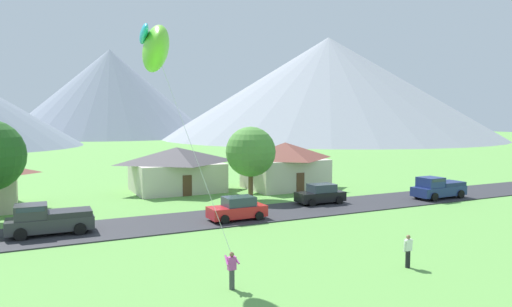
{
  "coord_description": "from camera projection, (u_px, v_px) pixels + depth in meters",
  "views": [
    {
      "loc": [
        -8.53,
        -6.95,
        7.61
      ],
      "look_at": [
        1.7,
        13.88,
        5.77
      ],
      "focal_mm": 33.18,
      "sensor_mm": 36.0,
      "label": 1
    }
  ],
  "objects": [
    {
      "name": "road_strip",
      "position": [
        162.0,
        224.0,
        33.32
      ],
      "size": [
        160.0,
        6.11,
        0.08
      ],
      "primitive_type": "cube",
      "color": "#2D2D33",
      "rests_on": "ground"
    },
    {
      "name": "pickup_truck_charcoal_east_side",
      "position": [
        48.0,
        219.0,
        30.1
      ],
      "size": [
        5.25,
        2.43,
        1.99
      ],
      "color": "#333338",
      "rests_on": "road_strip"
    },
    {
      "name": "mountain_east_ridge",
      "position": [
        328.0,
        88.0,
        162.36
      ],
      "size": [
        113.18,
        113.18,
        34.38
      ],
      "primitive_type": "cone",
      "color": "#8E939E",
      "rests_on": "ground"
    },
    {
      "name": "house_rightmost",
      "position": [
        285.0,
        165.0,
        49.52
      ],
      "size": [
        8.26,
        6.68,
        4.86
      ],
      "color": "beige",
      "rests_on": "ground"
    },
    {
      "name": "pickup_truck_navy_west_side",
      "position": [
        438.0,
        188.0,
        43.35
      ],
      "size": [
        5.25,
        2.43,
        1.99
      ],
      "color": "navy",
      "rests_on": "road_strip"
    },
    {
      "name": "house_left_center",
      "position": [
        177.0,
        168.0,
        47.89
      ],
      "size": [
        9.18,
        7.25,
        4.47
      ],
      "color": "beige",
      "rests_on": "ground"
    },
    {
      "name": "parked_car_black_west_end",
      "position": [
        321.0,
        194.0,
        40.8
      ],
      "size": [
        4.27,
        2.22,
        1.68
      ],
      "color": "black",
      "rests_on": "road_strip"
    },
    {
      "name": "parked_car_red_mid_west",
      "position": [
        237.0,
        209.0,
        34.41
      ],
      "size": [
        4.22,
        2.11,
        1.68
      ],
      "color": "red",
      "rests_on": "road_strip"
    },
    {
      "name": "kite_flyer_with_kite",
      "position": [
        155.0,
        50.0,
        22.82
      ],
      "size": [
        3.58,
        6.55,
        12.08
      ],
      "color": "#3D3D42",
      "rests_on": "ground"
    },
    {
      "name": "watcher_person",
      "position": [
        408.0,
        251.0,
        23.71
      ],
      "size": [
        0.56,
        0.24,
        1.68
      ],
      "color": "black",
      "rests_on": "ground"
    },
    {
      "name": "tree_left_of_center",
      "position": [
        251.0,
        152.0,
        42.75
      ],
      "size": [
        4.54,
        4.54,
        6.66
      ],
      "color": "brown",
      "rests_on": "ground"
    },
    {
      "name": "mountain_west_ridge",
      "position": [
        111.0,
        93.0,
        175.7
      ],
      "size": [
        74.65,
        74.65,
        32.2
      ],
      "primitive_type": "cone",
      "color": "gray",
      "rests_on": "ground"
    }
  ]
}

